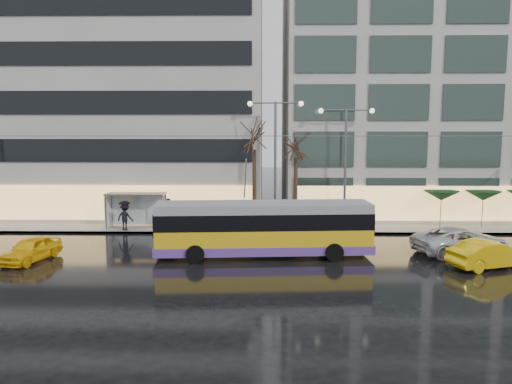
{
  "coord_description": "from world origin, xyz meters",
  "views": [
    {
      "loc": [
        1.2,
        -24.82,
        7.22
      ],
      "look_at": [
        0.72,
        5.0,
        3.45
      ],
      "focal_mm": 35.0,
      "sensor_mm": 36.0,
      "label": 1
    }
  ],
  "objects_px": {
    "trolleybus": "(264,230)",
    "bus_shelter": "(132,202)",
    "taxi_a": "(31,249)",
    "street_lamp_near": "(275,146)"
  },
  "relations": [
    {
      "from": "trolleybus",
      "to": "bus_shelter",
      "type": "bearing_deg",
      "value": 141.02
    },
    {
      "from": "trolleybus",
      "to": "taxi_a",
      "type": "distance_m",
      "value": 12.87
    },
    {
      "from": "street_lamp_near",
      "to": "taxi_a",
      "type": "bearing_deg",
      "value": -146.21
    },
    {
      "from": "street_lamp_near",
      "to": "taxi_a",
      "type": "relative_size",
      "value": 2.3
    },
    {
      "from": "trolleybus",
      "to": "taxi_a",
      "type": "height_order",
      "value": "trolleybus"
    },
    {
      "from": "street_lamp_near",
      "to": "bus_shelter",
      "type": "bearing_deg",
      "value": -179.37
    },
    {
      "from": "trolleybus",
      "to": "street_lamp_near",
      "type": "bearing_deg",
      "value": 84.09
    },
    {
      "from": "bus_shelter",
      "to": "street_lamp_near",
      "type": "relative_size",
      "value": 0.47
    },
    {
      "from": "taxi_a",
      "to": "street_lamp_near",
      "type": "bearing_deg",
      "value": 46.85
    },
    {
      "from": "bus_shelter",
      "to": "street_lamp_near",
      "type": "distance_m",
      "value": 11.14
    }
  ]
}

